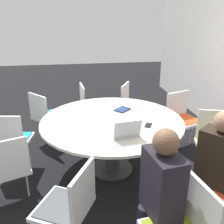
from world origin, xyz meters
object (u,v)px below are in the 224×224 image
handbag (157,124)px  chair_9 (70,203)px  chair_2 (215,140)px  chair_4 (132,104)px  spiral_notebook (122,109)px  chair_7 (11,137)px  chair_8 (7,166)px  chair_3 (182,115)px  chair_6 (46,114)px  chair_5 (90,104)px  person_1 (218,162)px  laptop (126,132)px  cell_phone (148,125)px  person_0 (160,188)px

handbag → chair_9: bearing=-34.4°
chair_2 → chair_9: size_ratio=1.00×
chair_4 → spiral_notebook: size_ratio=3.33×
chair_7 → chair_8: (0.66, 0.10, 0.00)m
handbag → chair_8: bearing=-54.3°
chair_3 → chair_7: 2.49m
chair_4 → chair_8: (1.69, -1.72, 0.00)m
handbag → chair_6: bearing=-86.3°
chair_9 → spiral_notebook: chair_9 is taller
chair_4 → chair_7: same height
chair_5 → person_1: person_1 is taller
laptop → chair_7: bearing=-33.4°
chair_5 → spiral_notebook: (0.98, 0.39, 0.24)m
chair_9 → chair_5: bearing=19.6°
laptop → chair_5: bearing=-89.5°
chair_5 → chair_8: 2.05m
chair_6 → cell_phone: bearing=6.3°
spiral_notebook → laptop: bearing=-8.7°
chair_2 → chair_6: same height
person_0 → person_1: bearing=-75.7°
chair_6 → chair_7: 0.85m
chair_2 → chair_5: 2.15m
chair_3 → chair_2: bearing=74.1°
person_1 → chair_7: bearing=22.1°
chair_7 → cell_phone: bearing=-3.9°
chair_4 → handbag: bearing=99.4°
chair_5 → cell_phone: (1.53, 0.59, 0.23)m
spiral_notebook → cell_phone: spiral_notebook is taller
chair_5 → cell_phone: chair_5 is taller
chair_9 → chair_4: bearing=3.0°
chair_4 → cell_phone: size_ratio=5.46×
chair_9 → cell_phone: bearing=-17.9°
chair_5 → chair_3: bearing=55.6°
person_1 → spiral_notebook: person_1 is taller
laptop → spiral_notebook: laptop is taller
person_0 → chair_9: bearing=69.0°
person_1 → laptop: bearing=14.6°
chair_5 → person_0: 2.65m
person_0 → spiral_notebook: 1.64m
chair_7 → handbag: size_ratio=2.37×
chair_2 → chair_5: (-1.59, -1.45, 0.00)m
chair_3 → chair_7: same height
spiral_notebook → cell_phone: bearing=20.5°
chair_7 → chair_2: bearing=-0.9°
chair_2 → chair_5: size_ratio=1.00×
chair_2 → laptop: 1.23m
chair_4 → chair_6: size_ratio=1.00×
chair_9 → laptop: 0.95m
chair_7 → cell_phone: size_ratio=5.46×
chair_2 → chair_3: 0.84m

